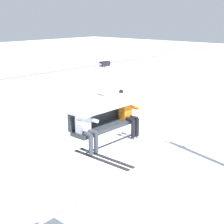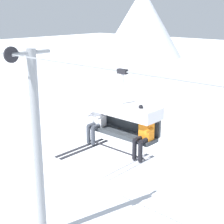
% 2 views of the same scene
% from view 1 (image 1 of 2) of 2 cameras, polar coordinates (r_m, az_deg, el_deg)
% --- Properties ---
extents(lift_cable, '(19.32, 0.05, 0.05)m').
position_cam_1_polar(lift_cable, '(11.43, 11.67, 9.72)').
color(lift_cable, gray).
extents(chairlift_chair, '(2.01, 0.74, 2.03)m').
position_cam_1_polar(chairlift_chair, '(8.73, -1.51, 0.78)').
color(chairlift_chair, '#33383D').
extents(skier_white, '(0.46, 1.70, 1.23)m').
position_cam_1_polar(skier_white, '(8.13, -4.19, -2.55)').
color(skier_white, silver).
extents(skier_orange, '(0.48, 1.70, 1.34)m').
position_cam_1_polar(skier_orange, '(9.24, 2.82, -0.12)').
color(skier_orange, orange).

